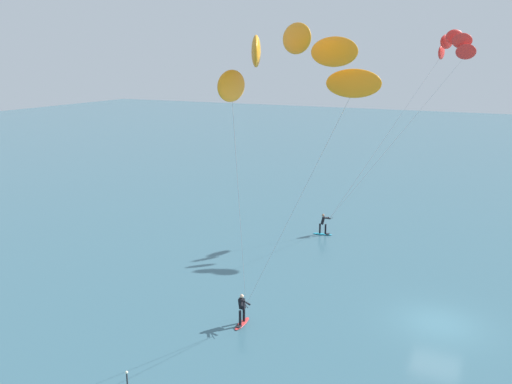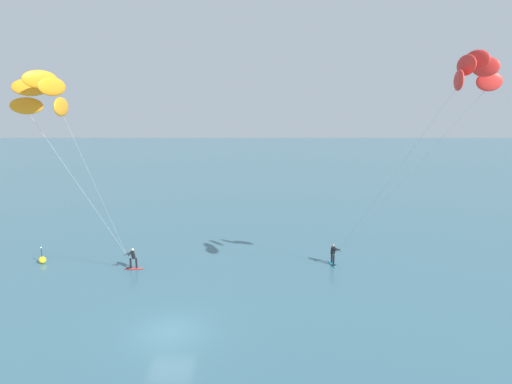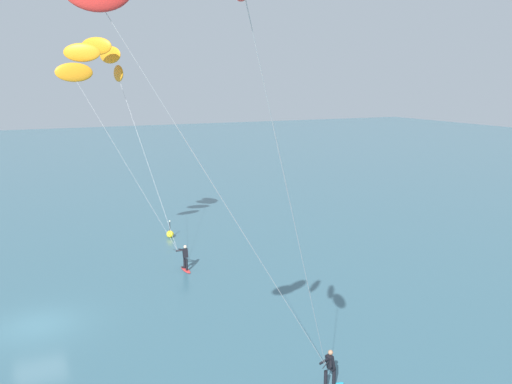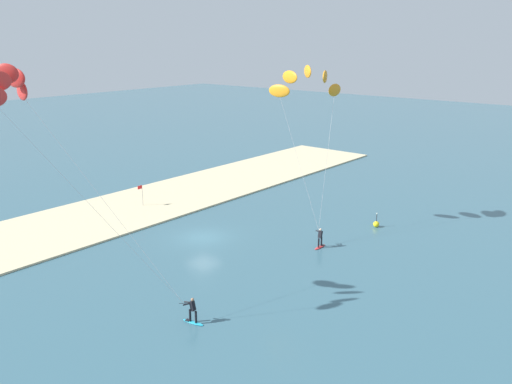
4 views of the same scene
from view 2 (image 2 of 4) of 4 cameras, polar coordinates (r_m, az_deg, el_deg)
The scene contains 4 objects.
ground_plane at distance 26.19m, azimuth -11.55°, elevation -17.62°, with size 240.00×240.00×0.00m, color #386070.
kitesurfer_nearshore at distance 30.28m, azimuth -26.29°, elevation 10.78°, with size 7.41×7.14×14.60m.
kitesurfer_mid_water at distance 27.52m, azimuth 25.61°, elevation 12.72°, with size 8.32×10.38×15.50m.
marker_buoy at distance 38.91m, azimuth -26.58°, elevation -8.02°, with size 0.56×0.56×1.38m.
Camera 2 is at (4.89, -22.22, 12.97)m, focal length 30.38 mm.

